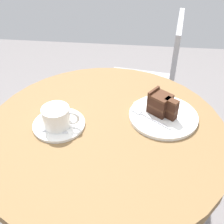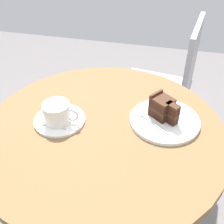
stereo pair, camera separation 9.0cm
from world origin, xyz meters
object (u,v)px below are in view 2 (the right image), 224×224
Objects in this scene: coffee_cup at (57,112)px; teaspoon at (48,125)px; cafe_chair at (169,83)px; fork at (147,119)px; napkin at (163,107)px; cake_plate at (165,120)px; saucer at (60,120)px; cake_slice at (163,108)px.

coffee_cup is 0.05m from teaspoon.
cafe_chair is (0.36, 0.72, -0.24)m from teaspoon.
napkin is (0.05, 0.09, -0.01)m from fork.
teaspoon is 0.38m from cake_plate.
cake_plate is (0.36, 0.12, -0.01)m from teaspoon.
cake_plate reaches higher than saucer.
fork is 0.67m from cafe_chair.
saucer is 1.65× the size of cake_slice.
cake_plate reaches higher than napkin.
fork is 0.15× the size of cafe_chair.
teaspoon reaches higher than saucer.
saucer is 0.04m from coffee_cup.
teaspoon is (-0.02, -0.04, 0.01)m from saucer.
cake_slice is 0.77× the size of fork.
napkin is (-0.01, 0.08, -0.00)m from cake_plate.
saucer is 0.34m from cake_plate.
cafe_chair is (0.00, 0.61, -0.23)m from cake_plate.
fork is 0.73× the size of napkin.
coffee_cup reaches higher than napkin.
fork reaches higher than cake_plate.
cake_plate is 0.65m from cafe_chair.
cafe_chair is at bearing -114.74° from teaspoon.
coffee_cup is 0.29m from fork.
teaspoon is 0.40m from napkin.
coffee_cup is 0.52× the size of cake_plate.
teaspoon reaches higher than napkin.
coffee_cup is 1.16× the size of cake_slice.
napkin is (0.35, 0.19, -0.01)m from teaspoon.
coffee_cup is 0.90× the size of fork.
cake_slice is (-0.01, 0.01, 0.04)m from cake_plate.
fork reaches higher than saucer.
napkin is at bearing 24.96° from saucer.
cake_slice reaches higher than cake_plate.
saucer is at bearing -117.49° from teaspoon.
cake_slice is at bearing 135.21° from cake_plate.
napkin is at bearing 6.44° from cafe_chair.
teaspoon is 0.11× the size of cafe_chair.
saucer is 1.43× the size of coffee_cup.
cake_slice reaches higher than teaspoon.
napkin is at bearing 98.37° from cake_plate.
cafe_chair is at bearing 63.66° from saucer.
cake_plate is at bearing -81.63° from napkin.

